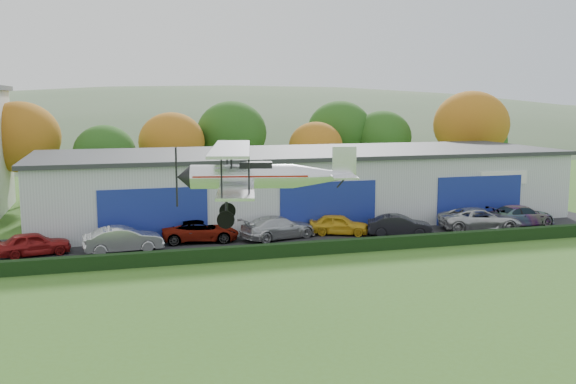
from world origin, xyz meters
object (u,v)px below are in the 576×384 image
object	(u,v)px
biplane	(258,174)
car_2	(201,231)
car_3	(278,227)
car_7	(521,215)
car_5	(400,226)
hangar	(303,184)
car_1	(123,239)
car_6	(480,219)
car_0	(34,244)
car_4	(339,224)

from	to	relation	value
biplane	car_2	bearing A→B (deg)	102.43
car_3	car_7	distance (m)	18.44
car_2	biplane	bearing A→B (deg)	-175.33
car_5	car_2	bearing A→B (deg)	101.24
hangar	car_3	distance (m)	8.39
car_1	biplane	distance (m)	16.88
car_1	car_3	distance (m)	10.12
car_1	car_6	xyz separation A→B (m)	(24.59, -0.21, 0.01)
car_0	car_2	distance (m)	10.14
car_3	biplane	xyz separation A→B (m)	(-5.11, -16.17, 5.60)
car_5	car_3	bearing A→B (deg)	99.62
car_2	car_6	xyz separation A→B (m)	(19.65, -1.76, 0.10)
car_1	biplane	xyz separation A→B (m)	(4.95, -15.14, 5.58)
car_4	biplane	distance (m)	19.69
hangar	biplane	bearing A→B (deg)	-111.20
car_4	car_0	bearing A→B (deg)	114.20
car_5	car_6	xyz separation A→B (m)	(6.35, 0.22, 0.08)
car_1	car_5	world-z (taller)	car_1
car_1	car_4	bearing A→B (deg)	-91.68
car_3	car_2	bearing A→B (deg)	67.41
car_1	car_6	world-z (taller)	car_6
car_0	car_5	world-z (taller)	car_5
car_6	car_2	bearing A→B (deg)	96.02
car_4	car_2	bearing A→B (deg)	110.07
car_5	car_4	bearing A→B (deg)	87.16
car_4	car_6	size ratio (longest dim) A/B	0.72
car_7	hangar	bearing A→B (deg)	57.54
car_2	car_3	bearing A→B (deg)	-91.22
car_3	car_7	size ratio (longest dim) A/B	1.03
car_0	biplane	xyz separation A→B (m)	(10.10, -15.70, 5.65)
car_1	car_7	distance (m)	28.50
car_1	car_0	bearing A→B (deg)	77.55
car_1	biplane	bearing A→B (deg)	-168.16
hangar	car_1	xyz separation A→B (m)	(-14.01, -8.20, -1.83)
car_0	car_7	bearing A→B (deg)	-102.00
car_5	hangar	bearing A→B (deg)	45.86
car_4	car_7	world-z (taller)	car_7
hangar	car_7	world-z (taller)	hangar
car_6	biplane	xyz separation A→B (m)	(-19.64, -14.93, 5.57)
car_4	hangar	bearing A→B (deg)	25.84
car_3	biplane	bearing A→B (deg)	145.71
car_3	car_5	distance (m)	8.31
hangar	car_2	size ratio (longest dim) A/B	8.19
hangar	car_0	distance (m)	20.71
car_3	car_5	size ratio (longest dim) A/B	1.21
car_0	biplane	size ratio (longest dim) A/B	0.52
car_3	biplane	world-z (taller)	biplane
hangar	car_0	size ratio (longest dim) A/B	9.71
hangar	car_1	distance (m)	16.33
car_0	car_6	bearing A→B (deg)	-103.37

